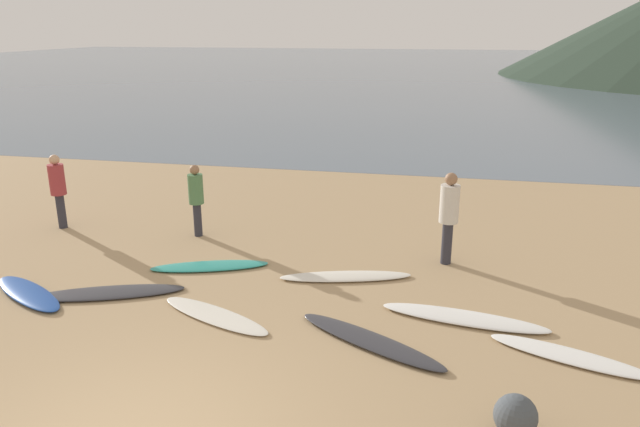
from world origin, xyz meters
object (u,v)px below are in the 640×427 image
(beach_rock_near, at_px, (516,416))
(person_0, at_px, (196,195))
(surfboard_5, at_px, (370,341))
(person_1, at_px, (58,185))
(surfboard_2, at_px, (210,266))
(surfboard_6, at_px, (464,318))
(person_2, at_px, (449,211))
(surfboard_4, at_px, (346,276))
(surfboard_1, at_px, (108,293))
(surfboard_0, at_px, (28,293))
(surfboard_3, at_px, (215,315))
(surfboard_7, at_px, (569,356))

(beach_rock_near, bearing_deg, person_0, 137.98)
(surfboard_5, relative_size, person_1, 1.48)
(surfboard_2, xyz_separation_m, beach_rock_near, (5.18, -3.85, 0.21))
(surfboard_6, xyz_separation_m, person_2, (-0.30, 2.34, 1.02))
(surfboard_2, height_order, surfboard_4, surfboard_4)
(surfboard_6, xyz_separation_m, beach_rock_near, (0.49, -2.67, 0.20))
(surfboard_2, xyz_separation_m, surfboard_5, (3.34, -2.18, 0.01))
(surfboard_1, bearing_deg, beach_rock_near, -41.10)
(person_2, bearing_deg, surfboard_4, -114.00)
(person_1, bearing_deg, surfboard_4, 91.16)
(surfboard_0, height_order, surfboard_3, surfboard_0)
(surfboard_5, distance_m, person_1, 8.42)
(person_1, relative_size, beach_rock_near, 3.46)
(surfboard_4, relative_size, surfboard_6, 0.93)
(surfboard_0, distance_m, surfboard_3, 3.41)
(surfboard_0, distance_m, person_2, 7.63)
(surfboard_3, bearing_deg, person_1, 169.29)
(person_0, distance_m, beach_rock_near, 8.25)
(surfboard_3, bearing_deg, beach_rock_near, -0.84)
(surfboard_3, height_order, surfboard_5, surfboard_5)
(surfboard_7, distance_m, person_1, 10.89)
(person_2, height_order, beach_rock_near, person_2)
(person_2, bearing_deg, person_1, -148.54)
(surfboard_3, bearing_deg, surfboard_5, 16.55)
(surfboard_0, bearing_deg, surfboard_7, 28.57)
(surfboard_0, relative_size, surfboard_6, 0.79)
(surfboard_2, height_order, surfboard_6, surfboard_6)
(surfboard_2, bearing_deg, person_1, 140.43)
(surfboard_3, distance_m, surfboard_5, 2.52)
(surfboard_0, xyz_separation_m, person_2, (6.96, 2.95, 1.01))
(surfboard_7, xyz_separation_m, person_0, (-7.02, 3.67, 0.90))
(surfboard_7, bearing_deg, surfboard_0, -161.54)
(surfboard_5, distance_m, beach_rock_near, 2.49)
(surfboard_6, relative_size, surfboard_7, 1.19)
(surfboard_0, bearing_deg, surfboard_3, 28.67)
(surfboard_7, xyz_separation_m, person_1, (-10.26, 3.55, 0.96))
(surfboard_2, distance_m, surfboard_7, 6.42)
(surfboard_4, bearing_deg, surfboard_2, 166.19)
(person_0, xyz_separation_m, person_1, (-3.24, -0.12, 0.06))
(surfboard_7, bearing_deg, person_0, 172.33)
(surfboard_0, xyz_separation_m, surfboard_4, (5.18, 1.84, -0.01))
(surfboard_4, height_order, person_0, person_0)
(surfboard_3, bearing_deg, surfboard_7, 22.03)
(surfboard_5, xyz_separation_m, person_0, (-4.27, 3.84, 0.89))
(surfboard_6, xyz_separation_m, person_1, (-8.85, 2.71, 0.95))
(person_0, bearing_deg, beach_rock_near, -163.65)
(surfboard_1, relative_size, person_2, 1.42)
(person_0, relative_size, person_1, 0.94)
(surfboard_4, height_order, surfboard_7, surfboard_4)
(beach_rock_near, bearing_deg, surfboard_4, 123.43)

